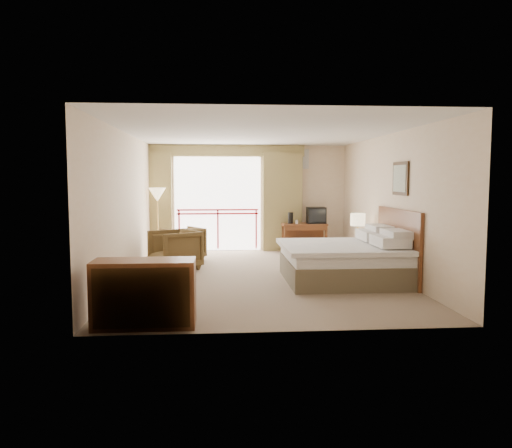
{
  "coord_description": "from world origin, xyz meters",
  "views": [
    {
      "loc": [
        -0.79,
        -9.35,
        1.85
      ],
      "look_at": [
        -0.05,
        0.4,
        0.96
      ],
      "focal_mm": 35.0,
      "sensor_mm": 36.0,
      "label": 1
    }
  ],
  "objects": [
    {
      "name": "armchair_near",
      "position": [
        -1.68,
        0.85,
        0.0
      ],
      "size": [
        1.2,
        1.19,
        0.81
      ],
      "primitive_type": "imported",
      "rotation": [
        0.0,
        0.0,
        -1.06
      ],
      "color": "#4E391B",
      "rests_on": "floor"
    },
    {
      "name": "floor",
      "position": [
        0.0,
        0.0,
        0.0
      ],
      "size": [
        7.0,
        7.0,
        0.0
      ],
      "primitive_type": "plane",
      "color": "#86715A",
      "rests_on": "ground"
    },
    {
      "name": "bed",
      "position": [
        1.5,
        -0.6,
        0.38
      ],
      "size": [
        2.13,
        2.06,
        0.97
      ],
      "color": "brown",
      "rests_on": "floor"
    },
    {
      "name": "ceiling",
      "position": [
        0.0,
        0.0,
        2.7
      ],
      "size": [
        7.0,
        7.0,
        0.0
      ],
      "primitive_type": "plane",
      "rotation": [
        3.14,
        0.0,
        0.0
      ],
      "color": "white",
      "rests_on": "wall_back"
    },
    {
      "name": "valance",
      "position": [
        -0.8,
        3.38,
        2.55
      ],
      "size": [
        4.4,
        0.22,
        0.28
      ],
      "primitive_type": "cube",
      "color": "olive",
      "rests_on": "wall_back"
    },
    {
      "name": "book",
      "position": [
        -1.9,
        1.49,
        0.49
      ],
      "size": [
        0.23,
        0.27,
        0.02
      ],
      "primitive_type": "imported",
      "rotation": [
        0.0,
        0.0,
        0.27
      ],
      "color": "white",
      "rests_on": "side_table"
    },
    {
      "name": "hvac_vent",
      "position": [
        1.3,
        3.47,
        2.35
      ],
      "size": [
        0.5,
        0.04,
        0.5
      ],
      "primitive_type": "cube",
      "color": "silver",
      "rests_on": "wall_back"
    },
    {
      "name": "curtain_left",
      "position": [
        -2.45,
        3.35,
        1.25
      ],
      "size": [
        1.0,
        0.26,
        2.5
      ],
      "primitive_type": "cube",
      "color": "olive",
      "rests_on": "wall_back"
    },
    {
      "name": "armchair_far",
      "position": [
        -1.61,
        2.03,
        0.0
      ],
      "size": [
        1.12,
        1.13,
        0.75
      ],
      "primitive_type": "imported",
      "rotation": [
        0.0,
        0.0,
        -2.57
      ],
      "color": "#4E391B",
      "rests_on": "floor"
    },
    {
      "name": "framed_art",
      "position": [
        2.47,
        -0.6,
        1.85
      ],
      "size": [
        0.04,
        0.72,
        0.6
      ],
      "color": "black",
      "rests_on": "wall_right"
    },
    {
      "name": "balcony_door",
      "position": [
        -0.8,
        3.48,
        1.2
      ],
      "size": [
        2.4,
        0.0,
        2.4
      ],
      "primitive_type": "plane",
      "rotation": [
        1.57,
        0.0,
        0.0
      ],
      "color": "white",
      "rests_on": "wall_back"
    },
    {
      "name": "coffee_maker",
      "position": [
        1.01,
        2.98,
        0.87
      ],
      "size": [
        0.17,
        0.17,
        0.29
      ],
      "primitive_type": "cylinder",
      "rotation": [
        0.0,
        0.0,
        -0.37
      ],
      "color": "black",
      "rests_on": "desk"
    },
    {
      "name": "dresser",
      "position": [
        -1.72,
        -3.14,
        0.42
      ],
      "size": [
        1.26,
        0.54,
        0.84
      ],
      "rotation": [
        0.0,
        0.0,
        0.02
      ],
      "color": "#5A2A13",
      "rests_on": "floor"
    },
    {
      "name": "wall_front",
      "position": [
        0.0,
        -3.5,
        1.35
      ],
      "size": [
        5.0,
        0.0,
        5.0
      ],
      "primitive_type": "plane",
      "rotation": [
        -1.57,
        0.0,
        0.0
      ],
      "color": "beige",
      "rests_on": "ground"
    },
    {
      "name": "wall_right",
      "position": [
        2.5,
        0.0,
        1.35
      ],
      "size": [
        0.0,
        7.0,
        7.0
      ],
      "primitive_type": "plane",
      "rotation": [
        1.57,
        0.0,
        -1.57
      ],
      "color": "beige",
      "rests_on": "ground"
    },
    {
      "name": "balcony_railing",
      "position": [
        -0.8,
        3.46,
        0.81
      ],
      "size": [
        2.09,
        0.03,
        1.02
      ],
      "color": "red",
      "rests_on": "wall_back"
    },
    {
      "name": "table_lamp",
      "position": [
        2.16,
        0.97,
        0.97
      ],
      "size": [
        0.31,
        0.31,
        0.55
      ],
      "rotation": [
        0.0,
        0.0,
        0.04
      ],
      "color": "tan",
      "rests_on": "nightstand"
    },
    {
      "name": "phone",
      "position": [
        2.11,
        0.77,
        0.58
      ],
      "size": [
        0.18,
        0.14,
        0.08
      ],
      "primitive_type": "cube",
      "rotation": [
        0.0,
        0.0,
        -0.07
      ],
      "color": "black",
      "rests_on": "nightstand"
    },
    {
      "name": "wastebasket",
      "position": [
        0.87,
        2.58,
        0.17
      ],
      "size": [
        0.32,
        0.32,
        0.33
      ],
      "primitive_type": "cylinder",
      "rotation": [
        0.0,
        0.0,
        -0.23
      ],
      "color": "black",
      "rests_on": "floor"
    },
    {
      "name": "cup",
      "position": [
        1.16,
        2.93,
        0.77
      ],
      "size": [
        0.09,
        0.09,
        0.1
      ],
      "primitive_type": "cylinder",
      "rotation": [
        0.0,
        0.0,
        0.31
      ],
      "color": "white",
      "rests_on": "desk"
    },
    {
      "name": "desk",
      "position": [
        1.36,
        3.03,
        0.57
      ],
      "size": [
        1.11,
        0.54,
        0.73
      ],
      "rotation": [
        0.0,
        0.0,
        -0.08
      ],
      "color": "#5A2A13",
      "rests_on": "floor"
    },
    {
      "name": "headboard",
      "position": [
        2.46,
        -0.6,
        0.65
      ],
      "size": [
        0.06,
        2.1,
        1.3
      ],
      "primitive_type": "cube",
      "color": "#5A2A13",
      "rests_on": "wall_right"
    },
    {
      "name": "nightstand",
      "position": [
        2.16,
        0.92,
        0.27
      ],
      "size": [
        0.41,
        0.48,
        0.54
      ],
      "primitive_type": "cube",
      "rotation": [
        0.0,
        0.0,
        -0.08
      ],
      "color": "#5A2A13",
      "rests_on": "floor"
    },
    {
      "name": "floor_lamp",
      "position": [
        -2.26,
        2.89,
        1.4
      ],
      "size": [
        0.41,
        0.41,
        1.63
      ],
      "rotation": [
        0.0,
        0.0,
        0.19
      ],
      "color": "tan",
      "rests_on": "floor"
    },
    {
      "name": "wall_back",
      "position": [
        0.0,
        3.5,
        1.35
      ],
      "size": [
        5.0,
        0.0,
        5.0
      ],
      "primitive_type": "plane",
      "rotation": [
        1.57,
        0.0,
        0.0
      ],
      "color": "beige",
      "rests_on": "ground"
    },
    {
      "name": "side_table",
      "position": [
        -1.9,
        1.49,
        0.33
      ],
      "size": [
        0.45,
        0.45,
        0.49
      ],
      "rotation": [
        0.0,
        0.0,
        -0.05
      ],
      "color": "black",
      "rests_on": "floor"
    },
    {
      "name": "curtain_right",
      "position": [
        0.85,
        3.35,
        1.25
      ],
      "size": [
        1.0,
        0.26,
        2.5
      ],
      "primitive_type": "cube",
      "color": "olive",
      "rests_on": "wall_back"
    },
    {
      "name": "tv",
      "position": [
        1.66,
        2.97,
        0.93
      ],
      "size": [
        0.46,
        0.36,
        0.41
      ],
      "rotation": [
        0.0,
        0.0,
        -0.22
      ],
      "color": "black",
      "rests_on": "desk"
    },
    {
      "name": "wall_left",
      "position": [
        -2.5,
        0.0,
        1.35
      ],
      "size": [
        0.0,
        7.0,
        7.0
      ],
      "primitive_type": "plane",
      "rotation": [
        1.57,
        0.0,
        1.57
      ],
      "color": "beige",
      "rests_on": "ground"
    }
  ]
}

